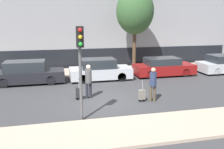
% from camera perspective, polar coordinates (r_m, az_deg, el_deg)
% --- Properties ---
extents(ground_plane, '(80.00, 80.00, 0.00)m').
position_cam_1_polar(ground_plane, '(12.94, -2.00, -6.03)').
color(ground_plane, '#38383A').
extents(sidewalk_near, '(28.00, 2.50, 0.12)m').
position_cam_1_polar(sidewalk_near, '(9.54, 2.54, -12.77)').
color(sidewalk_near, tan).
rests_on(sidewalk_near, ground_plane).
extents(sidewalk_far, '(28.00, 3.00, 0.12)m').
position_cam_1_polar(sidewalk_far, '(19.61, -6.03, 0.60)').
color(sidewalk_far, tan).
rests_on(sidewalk_far, ground_plane).
extents(parked_car_0, '(4.55, 1.74, 1.48)m').
position_cam_1_polar(parked_car_0, '(17.04, -18.75, 0.29)').
color(parked_car_0, black).
rests_on(parked_car_0, ground_plane).
extents(parked_car_1, '(4.19, 1.77, 1.46)m').
position_cam_1_polar(parked_car_1, '(17.16, -2.81, 1.02)').
color(parked_car_1, '#B7BABF').
rests_on(parked_car_1, ground_plane).
extents(parked_car_2, '(4.42, 1.75, 1.34)m').
position_cam_1_polar(parked_car_2, '(18.79, 11.68, 1.66)').
color(parked_car_2, maroon).
rests_on(parked_car_2, ground_plane).
extents(pedestrian_left, '(0.34, 0.34, 1.80)m').
position_cam_1_polar(pedestrian_left, '(13.15, -5.39, -1.09)').
color(pedestrian_left, '#23232D').
rests_on(pedestrian_left, ground_plane).
extents(trolley_left, '(0.34, 0.29, 1.18)m').
position_cam_1_polar(trolley_left, '(13.14, -7.57, -4.10)').
color(trolley_left, '#262628').
rests_on(trolley_left, ground_plane).
extents(pedestrian_right, '(0.35, 0.34, 1.76)m').
position_cam_1_polar(pedestrian_right, '(12.74, 9.35, -1.79)').
color(pedestrian_right, '#4C4233').
rests_on(pedestrian_right, ground_plane).
extents(trolley_right, '(0.34, 0.29, 1.14)m').
position_cam_1_polar(trolley_right, '(12.83, 6.83, -4.61)').
color(trolley_right, slate).
rests_on(trolley_right, ground_plane).
extents(traffic_light, '(0.28, 0.47, 3.87)m').
position_cam_1_polar(traffic_light, '(9.82, -7.28, 4.40)').
color(traffic_light, '#515154').
rests_on(traffic_light, ground_plane).
extents(bare_tree_near_crossing, '(2.92, 2.92, 6.36)m').
position_cam_1_polar(bare_tree_near_crossing, '(19.97, 5.28, 14.17)').
color(bare_tree_near_crossing, '#4C3826').
rests_on(bare_tree_near_crossing, sidewalk_far).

